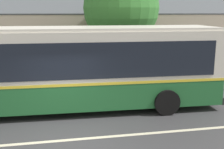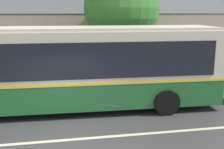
# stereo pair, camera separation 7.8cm
# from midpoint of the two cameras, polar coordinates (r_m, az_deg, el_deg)

# --- Properties ---
(ground_plane) EXTENTS (300.00, 300.00, 0.00)m
(ground_plane) POSITION_cam_midpoint_polar(r_m,az_deg,el_deg) (9.04, -9.72, -13.06)
(ground_plane) COLOR #38383A
(sidewalk_far) EXTENTS (60.00, 3.00, 0.15)m
(sidewalk_far) POSITION_cam_midpoint_polar(r_m,az_deg,el_deg) (14.66, -10.29, -2.68)
(sidewalk_far) COLOR #ADAAA3
(sidewalk_far) RESTS_ON ground
(lane_divider_stripe) EXTENTS (60.00, 0.16, 0.01)m
(lane_divider_stripe) POSITION_cam_midpoint_polar(r_m,az_deg,el_deg) (9.04, -9.72, -13.03)
(lane_divider_stripe) COLOR beige
(lane_divider_stripe) RESTS_ON ground
(community_building) EXTENTS (23.27, 8.82, 6.46)m
(community_building) POSITION_cam_midpoint_polar(r_m,az_deg,el_deg) (21.78, -4.71, 7.53)
(community_building) COLOR tan
(community_building) RESTS_ON ground
(transit_bus) EXTENTS (12.36, 3.04, 3.31)m
(transit_bus) POSITION_cam_midpoint_polar(r_m,az_deg,el_deg) (11.26, -9.45, 1.63)
(transit_bus) COLOR #236633
(transit_bus) RESTS_ON ground
(street_tree_primary) EXTENTS (4.09, 4.09, 6.15)m
(street_tree_primary) POSITION_cam_midpoint_polar(r_m,az_deg,el_deg) (15.54, 1.71, 13.32)
(street_tree_primary) COLOR #4C3828
(street_tree_primary) RESTS_ON ground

